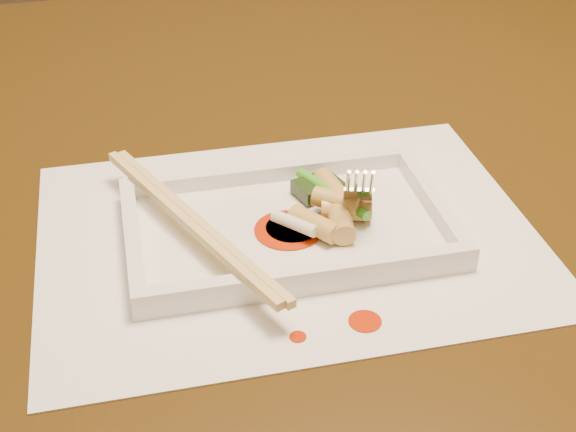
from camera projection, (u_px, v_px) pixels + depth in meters
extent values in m
cube|color=black|center=(280.00, 155.00, 0.80)|extent=(1.40, 0.90, 0.04)
cube|color=white|center=(288.00, 235.00, 0.65)|extent=(0.40, 0.30, 0.00)
cylinder|color=#BC2805|center=(365.00, 321.00, 0.57)|extent=(0.02, 0.02, 0.00)
cylinder|color=#BC2805|center=(298.00, 337.00, 0.55)|extent=(0.01, 0.01, 0.00)
cube|color=white|center=(288.00, 230.00, 0.65)|extent=(0.26, 0.16, 0.01)
cube|color=white|center=(270.00, 172.00, 0.70)|extent=(0.26, 0.01, 0.01)
cube|color=white|center=(310.00, 275.00, 0.59)|extent=(0.26, 0.01, 0.01)
cube|color=white|center=(133.00, 239.00, 0.62)|extent=(0.01, 0.14, 0.01)
cube|color=white|center=(433.00, 200.00, 0.67)|extent=(0.01, 0.14, 0.01)
cube|color=black|center=(318.00, 187.00, 0.68)|extent=(0.05, 0.04, 0.01)
cylinder|color=#EAEACC|center=(294.00, 223.00, 0.63)|extent=(0.03, 0.04, 0.01)
cylinder|color=#2F8F17|center=(332.00, 193.00, 0.67)|extent=(0.04, 0.08, 0.01)
cube|color=#DABD6D|center=(186.00, 221.00, 0.62)|extent=(0.11, 0.23, 0.01)
cube|color=#DABD6D|center=(196.00, 220.00, 0.63)|extent=(0.11, 0.23, 0.01)
cylinder|color=#BC2805|center=(288.00, 230.00, 0.64)|extent=(0.06, 0.06, 0.00)
cylinder|color=#BC2805|center=(292.00, 228.00, 0.65)|extent=(0.04, 0.04, 0.00)
cylinder|color=tan|center=(346.00, 209.00, 0.65)|extent=(0.04, 0.03, 0.02)
cylinder|color=tan|center=(334.00, 190.00, 0.67)|extent=(0.03, 0.05, 0.02)
cylinder|color=tan|center=(337.00, 201.00, 0.65)|extent=(0.04, 0.04, 0.02)
cylinder|color=tan|center=(340.00, 218.00, 0.64)|extent=(0.03, 0.05, 0.02)
cylinder|color=tan|center=(314.00, 224.00, 0.63)|extent=(0.04, 0.05, 0.02)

